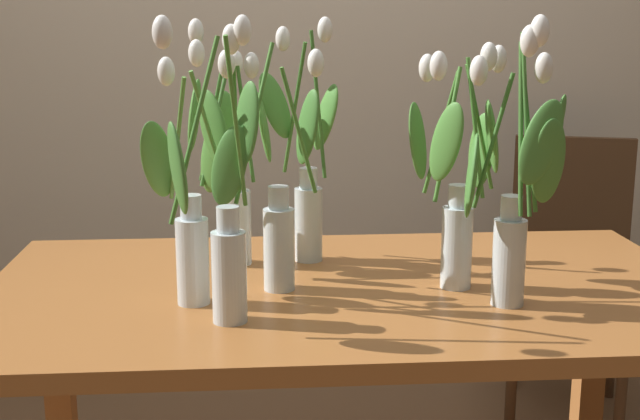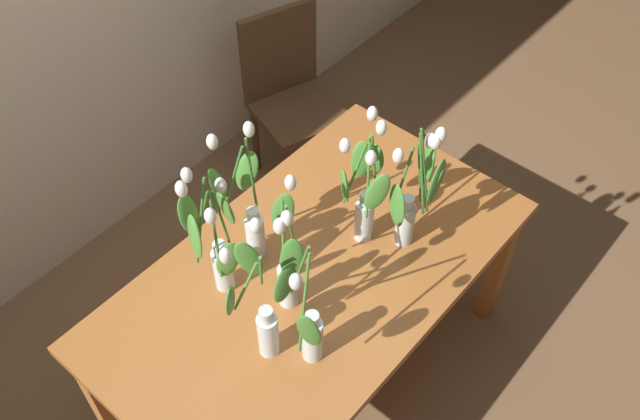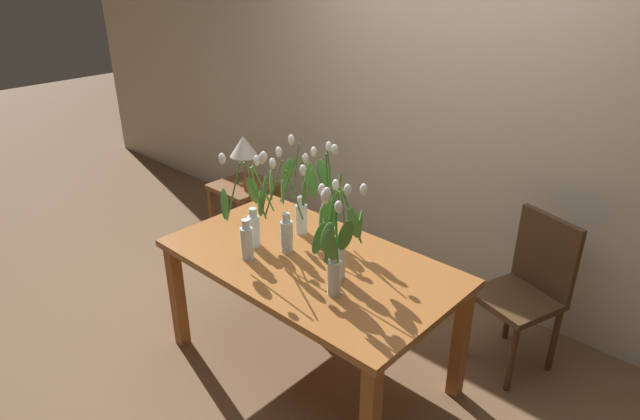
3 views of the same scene
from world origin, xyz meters
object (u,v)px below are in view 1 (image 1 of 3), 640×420
tulip_vase_6 (459,186)px  tulip_vase_4 (230,170)px  tulip_vase_0 (517,197)px  tulip_vase_3 (279,203)px  tulip_vase_1 (191,215)px  dining_table (346,323)px  dining_chair (569,259)px  tulip_vase_5 (306,180)px  tulip_vase_2 (221,229)px

tulip_vase_6 → tulip_vase_4: bearing=156.1°
tulip_vase_0 → tulip_vase_3: 0.50m
tulip_vase_0 → tulip_vase_1: (-0.65, 0.11, -0.05)m
dining_table → dining_chair: size_ratio=1.72×
tulip_vase_3 → tulip_vase_6: (0.39, -0.00, 0.03)m
tulip_vase_5 → dining_chair: 1.23m
dining_table → tulip_vase_6: size_ratio=3.01×
tulip_vase_3 → tulip_vase_4: size_ratio=0.98×
tulip_vase_2 → tulip_vase_6: size_ratio=1.10×
tulip_vase_0 → tulip_vase_4: tulip_vase_0 is taller
tulip_vase_2 → tulip_vase_6: tulip_vase_2 is taller
tulip_vase_4 → dining_chair: 1.40m
tulip_vase_3 → tulip_vase_5: bearing=73.5°
dining_table → tulip_vase_3: bearing=-170.6°
tulip_vase_0 → tulip_vase_5: tulip_vase_0 is taller
dining_table → tulip_vase_2: size_ratio=2.73×
tulip_vase_2 → tulip_vase_5: (0.19, 0.44, 0.01)m
tulip_vase_0 → tulip_vase_4: bearing=147.5°
dining_table → dining_chair: (0.86, 0.90, -0.12)m
tulip_vase_1 → tulip_vase_4: tulip_vase_4 is taller
dining_table → tulip_vase_5: 0.37m
tulip_vase_0 → tulip_vase_3: size_ratio=1.03×
dining_table → tulip_vase_0: tulip_vase_0 is taller
tulip_vase_2 → tulip_vase_4: tulip_vase_2 is taller
tulip_vase_2 → tulip_vase_0: bearing=3.0°
tulip_vase_0 → tulip_vase_6: bearing=118.9°
tulip_vase_4 → tulip_vase_6: (0.50, -0.22, -0.00)m
dining_chair → tulip_vase_5: bearing=-144.1°
dining_table → tulip_vase_3: (-0.15, -0.02, 0.28)m
tulip_vase_3 → tulip_vase_1: bearing=-164.9°
tulip_vase_1 → tulip_vase_2: tulip_vase_2 is taller
dining_table → tulip_vase_3: size_ratio=2.81×
tulip_vase_2 → dining_table: bearing=38.4°
tulip_vase_2 → tulip_vase_4: 0.40m
tulip_vase_0 → tulip_vase_1: bearing=170.8°
tulip_vase_1 → tulip_vase_6: tulip_vase_6 is taller
tulip_vase_0 → dining_table: bearing=150.9°
dining_table → tulip_vase_2: (-0.27, -0.21, 0.28)m
tulip_vase_5 → tulip_vase_6: (0.32, -0.26, 0.03)m
tulip_vase_6 → tulip_vase_2: bearing=-160.3°
dining_table → tulip_vase_1: tulip_vase_1 is taller
tulip_vase_0 → tulip_vase_5: (-0.40, 0.41, -0.03)m
tulip_vase_2 → dining_chair: (1.13, 1.11, -0.40)m
tulip_vase_6 → tulip_vase_5: bearing=141.0°
tulip_vase_5 → tulip_vase_6: 0.41m
tulip_vase_5 → dining_chair: tulip_vase_5 is taller
tulip_vase_2 → tulip_vase_1: bearing=116.3°
tulip_vase_3 → tulip_vase_4: bearing=116.5°
tulip_vase_5 → dining_table: bearing=-71.4°
tulip_vase_4 → tulip_vase_5: size_ratio=0.99×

